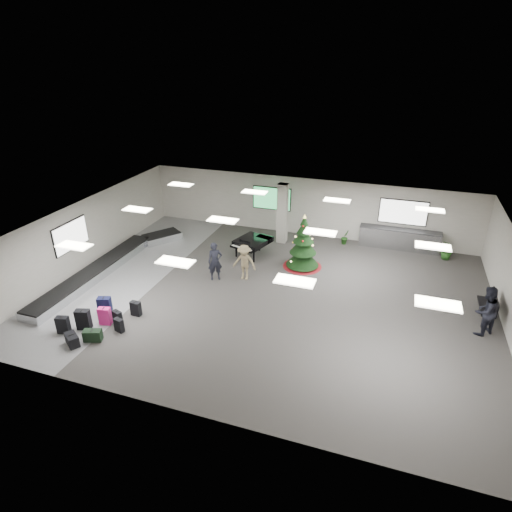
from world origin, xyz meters
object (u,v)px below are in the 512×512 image
(service_counter, at_px, (399,239))
(christmas_tree, at_px, (303,249))
(grand_piano, at_px, (252,242))
(potted_plant_left, at_px, (345,237))
(traveler_bench, at_px, (485,311))
(traveler_a, at_px, (215,261))
(bench, at_px, (490,305))
(baggage_carousel, at_px, (110,264))
(potted_plant_right, at_px, (447,250))
(pink_suitcase, at_px, (105,316))
(traveler_b, at_px, (244,262))

(service_counter, relative_size, christmas_tree, 1.53)
(grand_piano, distance_m, potted_plant_left, 5.17)
(potted_plant_left, bearing_deg, traveler_bench, -47.97)
(service_counter, bearing_deg, christmas_tree, -139.84)
(service_counter, relative_size, traveler_a, 2.30)
(christmas_tree, height_order, bench, christmas_tree)
(baggage_carousel, relative_size, grand_piano, 4.65)
(bench, distance_m, potted_plant_right, 5.11)
(service_counter, xyz_separation_m, pink_suitcase, (-10.22, -10.66, -0.20))
(bench, relative_size, potted_plant_right, 1.69)
(baggage_carousel, bearing_deg, bench, 4.31)
(traveler_bench, relative_size, potted_plant_left, 2.49)
(baggage_carousel, relative_size, bench, 6.27)
(traveler_b, relative_size, traveler_bench, 0.86)
(traveler_a, xyz_separation_m, traveler_bench, (10.81, -0.69, 0.08))
(baggage_carousel, height_order, grand_piano, grand_piano)
(baggage_carousel, xyz_separation_m, bench, (16.37, 1.23, 0.34))
(baggage_carousel, xyz_separation_m, service_counter, (12.84, 6.73, 0.33))
(pink_suitcase, xyz_separation_m, grand_piano, (3.25, 7.44, 0.38))
(service_counter, distance_m, bench, 6.53)
(traveler_b, bearing_deg, potted_plant_right, 29.43)
(potted_plant_left, bearing_deg, bench, -39.83)
(potted_plant_left, bearing_deg, pink_suitcase, -125.83)
(baggage_carousel, xyz_separation_m, potted_plant_right, (15.12, 6.19, 0.25))
(traveler_b, bearing_deg, potted_plant_left, 54.29)
(grand_piano, bearing_deg, traveler_a, -87.62)
(service_counter, bearing_deg, bench, -57.33)
(baggage_carousel, relative_size, service_counter, 2.40)
(christmas_tree, distance_m, traveler_bench, 8.04)
(pink_suitcase, distance_m, traveler_a, 5.26)
(baggage_carousel, bearing_deg, service_counter, 27.67)
(grand_piano, relative_size, potted_plant_left, 2.71)
(bench, bearing_deg, traveler_bench, -106.29)
(baggage_carousel, relative_size, christmas_tree, 3.67)
(grand_piano, xyz_separation_m, traveler_a, (-0.73, -2.86, 0.16))
(service_counter, relative_size, bench, 2.62)
(baggage_carousel, relative_size, traveler_bench, 5.05)
(grand_piano, bearing_deg, traveler_b, -61.71)
(service_counter, bearing_deg, potted_plant_right, -13.35)
(bench, xyz_separation_m, traveler_a, (-11.22, -0.58, 0.33))
(pink_suitcase, xyz_separation_m, traveler_a, (2.53, 4.58, 0.54))
(baggage_carousel, relative_size, traveler_b, 5.85)
(bench, relative_size, traveler_b, 0.93)
(christmas_tree, bearing_deg, service_counter, 40.16)
(pink_suitcase, bearing_deg, potted_plant_right, 26.33)
(service_counter, xyz_separation_m, traveler_b, (-6.46, -5.65, 0.28))
(potted_plant_left, bearing_deg, potted_plant_right, -2.94)
(bench, distance_m, traveler_a, 11.24)
(traveler_b, bearing_deg, grand_piano, 100.83)
(christmas_tree, height_order, traveler_a, christmas_tree)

